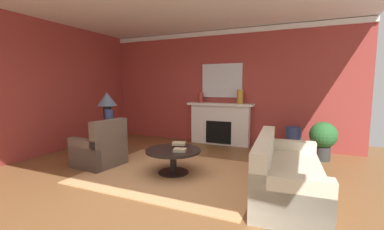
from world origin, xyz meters
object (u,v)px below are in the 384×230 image
object	(u,v)px
sofa	(285,175)
table_lamp	(107,102)
vase_on_side_table	(109,118)
potted_plant	(323,138)
coffee_table	(173,156)
vase_mantel_right	(240,97)
fireplace	(220,125)
armchair_near_window	(100,151)
vase_mantel_left	(201,98)
vase_tall_corner	(293,141)
mantel_mirror	(222,81)
side_table	(108,138)

from	to	relation	value
sofa	table_lamp	xyz separation A→B (m)	(-3.86, 0.59, 0.93)
vase_on_side_table	potted_plant	distance (m)	4.66
sofa	coffee_table	size ratio (longest dim) A/B	2.16
vase_mantel_right	table_lamp	bearing A→B (deg)	-140.88
fireplace	vase_on_side_table	distance (m)	2.92
sofa	coffee_table	xyz separation A→B (m)	(-1.93, 0.12, 0.04)
coffee_table	vase_on_side_table	size ratio (longest dim) A/B	2.64
vase_mantel_right	armchair_near_window	bearing A→B (deg)	-128.37
vase_mantel_left	vase_mantel_right	size ratio (longest dim) A/B	0.77
armchair_near_window	vase_mantel_right	size ratio (longest dim) A/B	2.59
sofa	vase_tall_corner	distance (m)	2.40
table_lamp	mantel_mirror	bearing A→B (deg)	48.33
vase_tall_corner	vase_on_side_table	distance (m)	4.23
fireplace	coffee_table	bearing A→B (deg)	-91.31
coffee_table	table_lamp	xyz separation A→B (m)	(-1.93, 0.46, 0.89)
coffee_table	vase_on_side_table	xyz separation A→B (m)	(-1.78, 0.34, 0.55)
sofa	table_lamp	world-z (taller)	table_lamp
vase_tall_corner	fireplace	bearing A→B (deg)	170.97
side_table	sofa	bearing A→B (deg)	-8.61
vase_on_side_table	potted_plant	bearing A→B (deg)	21.41
mantel_mirror	vase_on_side_table	bearing A→B (deg)	-127.99
mantel_mirror	vase_mantel_right	bearing A→B (deg)	-17.18
armchair_near_window	vase_tall_corner	xyz separation A→B (m)	(3.49, 2.48, 0.02)
side_table	vase_mantel_left	world-z (taller)	vase_mantel_left
fireplace	vase_tall_corner	size ratio (longest dim) A/B	2.75
vase_tall_corner	vase_mantel_left	world-z (taller)	vase_mantel_left
coffee_table	potted_plant	distance (m)	3.26
side_table	fireplace	bearing A→B (deg)	46.75
sofa	coffee_table	bearing A→B (deg)	176.39
coffee_table	table_lamp	size ratio (longest dim) A/B	1.33
vase_mantel_right	potted_plant	distance (m)	2.16
fireplace	vase_mantel_left	distance (m)	0.92
side_table	table_lamp	distance (m)	0.82
vase_on_side_table	potted_plant	world-z (taller)	vase_on_side_table
armchair_near_window	vase_mantel_left	size ratio (longest dim) A/B	3.35
mantel_mirror	potted_plant	bearing A→B (deg)	-14.91
fireplace	table_lamp	xyz separation A→B (m)	(-1.99, -2.12, 0.69)
coffee_table	vase_on_side_table	world-z (taller)	vase_on_side_table
side_table	vase_tall_corner	xyz separation A→B (m)	(3.87, 1.82, -0.07)
sofa	vase_tall_corner	xyz separation A→B (m)	(0.01, 2.40, 0.03)
fireplace	table_lamp	bearing A→B (deg)	-133.25
fireplace	mantel_mirror	world-z (taller)	mantel_mirror
coffee_table	side_table	size ratio (longest dim) A/B	1.43
side_table	potted_plant	bearing A→B (deg)	19.40
armchair_near_window	table_lamp	xyz separation A→B (m)	(-0.38, 0.66, 0.92)
table_lamp	vase_tall_corner	size ratio (longest dim) A/B	1.14
sofa	vase_tall_corner	size ratio (longest dim) A/B	3.29
mantel_mirror	coffee_table	world-z (taller)	mantel_mirror
vase_tall_corner	vase_mantel_right	distance (m)	1.68
vase_tall_corner	vase_mantel_right	xyz separation A→B (m)	(-1.33, 0.25, 0.99)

